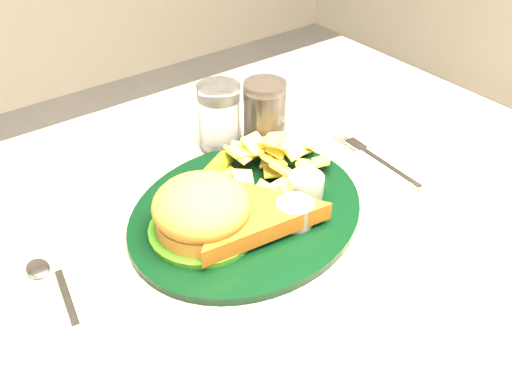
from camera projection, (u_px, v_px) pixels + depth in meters
dinner_plate at (247, 191)px, 0.76m from camera, size 0.43×0.39×0.08m
water_glass at (220, 117)px, 0.90m from camera, size 0.08×0.08×0.11m
cola_glass at (265, 119)px, 0.88m from camera, size 0.08×0.08×0.12m
fork_napkin at (386, 165)px, 0.87m from camera, size 0.13×0.17×0.01m
spoon at (67, 296)px, 0.66m from camera, size 0.06×0.14×0.01m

